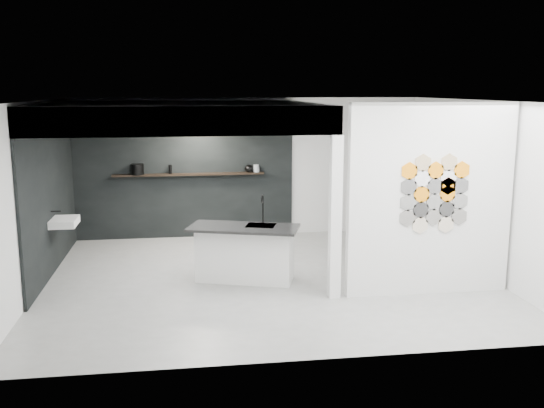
{
  "coord_description": "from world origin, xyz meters",
  "views": [
    {
      "loc": [
        -1.27,
        -9.19,
        2.99
      ],
      "look_at": [
        0.1,
        0.3,
        1.15
      ],
      "focal_mm": 40.0,
      "sensor_mm": 36.0,
      "label": 1
    }
  ],
  "objects": [
    {
      "name": "corner_column",
      "position": [
        0.82,
        -1.0,
        1.18
      ],
      "size": [
        0.16,
        0.16,
        2.35
      ],
      "primitive_type": "cube",
      "color": "silver",
      "rests_on": "floor"
    },
    {
      "name": "hex_tile_cluster",
      "position": [
        2.26,
        -1.09,
        1.5
      ],
      "size": [
        1.04,
        0.02,
        1.16
      ],
      "color": "#66635E",
      "rests_on": "partition_panel"
    },
    {
      "name": "utensil_cup",
      "position": [
        -2.21,
        2.87,
        1.38
      ],
      "size": [
        0.09,
        0.09,
        0.11
      ],
      "primitive_type": "cylinder",
      "rotation": [
        0.0,
        0.0,
        0.06
      ],
      "color": "black",
      "rests_on": "display_shelf"
    },
    {
      "name": "partition_panel",
      "position": [
        2.23,
        -1.0,
        1.4
      ],
      "size": [
        2.45,
        0.15,
        2.8
      ],
      "primitive_type": "cube",
      "color": "silver",
      "rests_on": "floor"
    },
    {
      "name": "stockpot",
      "position": [
        -2.2,
        2.87,
        1.42
      ],
      "size": [
        0.26,
        0.26,
        0.21
      ],
      "primitive_type": "cylinder",
      "rotation": [
        0.0,
        0.0,
        -0.01
      ],
      "color": "black",
      "rests_on": "display_shelf"
    },
    {
      "name": "floor",
      "position": [
        0.0,
        0.0,
        -0.01
      ],
      "size": [
        7.0,
        6.0,
        0.01
      ],
      "primitive_type": "cube",
      "color": "gray"
    },
    {
      "name": "bay_clad_left",
      "position": [
        -3.47,
        1.0,
        1.18
      ],
      "size": [
        0.04,
        4.0,
        2.35
      ],
      "primitive_type": "cube",
      "color": "black",
      "rests_on": "floor"
    },
    {
      "name": "display_shelf",
      "position": [
        -1.2,
        2.87,
        1.3
      ],
      "size": [
        3.0,
        0.15,
        0.04
      ],
      "primitive_type": "cube",
      "color": "black",
      "rests_on": "bay_clad_back"
    },
    {
      "name": "kettle",
      "position": [
        0.0,
        2.87,
        1.4
      ],
      "size": [
        0.24,
        0.24,
        0.15
      ],
      "primitive_type": "ellipsoid",
      "rotation": [
        0.0,
        0.0,
        -0.39
      ],
      "color": "black",
      "rests_on": "display_shelf"
    },
    {
      "name": "kitchen_island",
      "position": [
        -0.38,
        -0.04,
        0.46
      ],
      "size": [
        1.83,
        1.22,
        1.35
      ],
      "rotation": [
        0.0,
        0.0,
        -0.31
      ],
      "color": "silver",
      "rests_on": "floor"
    },
    {
      "name": "glass_vase",
      "position": [
        0.15,
        2.87,
        1.4
      ],
      "size": [
        0.12,
        0.12,
        0.15
      ],
      "primitive_type": "cylinder",
      "rotation": [
        0.0,
        0.0,
        0.09
      ],
      "color": "gray",
      "rests_on": "display_shelf"
    },
    {
      "name": "wall_basin",
      "position": [
        -3.24,
        0.8,
        0.85
      ],
      "size": [
        0.4,
        0.6,
        0.12
      ],
      "primitive_type": "cube",
      "color": "silver",
      "rests_on": "bay_clad_left"
    },
    {
      "name": "bay_clad_back",
      "position": [
        -1.3,
        2.97,
        1.18
      ],
      "size": [
        4.4,
        0.04,
        2.35
      ],
      "primitive_type": "cube",
      "color": "black",
      "rests_on": "floor"
    },
    {
      "name": "glass_bowl",
      "position": [
        0.15,
        2.87,
        1.37
      ],
      "size": [
        0.15,
        0.15,
        0.09
      ],
      "primitive_type": "cylinder",
      "rotation": [
        0.0,
        0.0,
        -0.14
      ],
      "color": "gray",
      "rests_on": "display_shelf"
    },
    {
      "name": "bulkhead",
      "position": [
        -1.3,
        1.0,
        2.55
      ],
      "size": [
        4.4,
        4.0,
        0.4
      ],
      "primitive_type": "cube",
      "color": "silver",
      "rests_on": "corner_column"
    },
    {
      "name": "bottle_dark",
      "position": [
        -1.57,
        2.87,
        1.41
      ],
      "size": [
        0.07,
        0.07,
        0.17
      ],
      "primitive_type": "cylinder",
      "rotation": [
        0.0,
        0.0,
        0.09
      ],
      "color": "black",
      "rests_on": "display_shelf"
    },
    {
      "name": "fascia_beam",
      "position": [
        -1.3,
        -0.92,
        2.55
      ],
      "size": [
        4.4,
        0.16,
        0.4
      ],
      "primitive_type": "cube",
      "color": "silver",
      "rests_on": "corner_column"
    }
  ]
}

